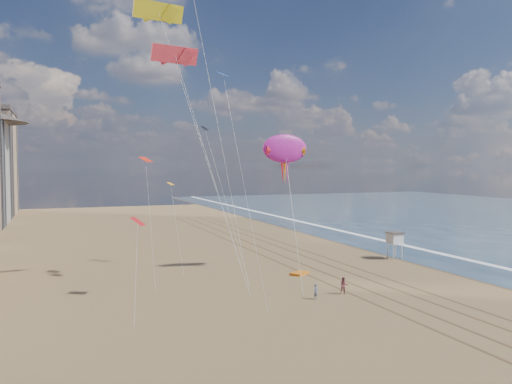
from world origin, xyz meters
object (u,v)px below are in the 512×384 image
at_px(grounded_kite, 300,273).
at_px(kite_flyer_b, 344,286).
at_px(lifeguard_stand, 395,238).
at_px(show_kite, 285,149).
at_px(kite_flyer_a, 316,292).

bearing_deg(grounded_kite, kite_flyer_b, -123.29).
height_order(lifeguard_stand, show_kite, show_kite).
bearing_deg(kite_flyer_b, lifeguard_stand, 62.23).
bearing_deg(grounded_kite, kite_flyer_a, -141.88).
height_order(show_kite, kite_flyer_b, show_kite).
relative_size(lifeguard_stand, grounded_kite, 1.63).
bearing_deg(grounded_kite, lifeguard_stand, -19.66).
distance_m(show_kite, kite_flyer_a, 19.61).
distance_m(lifeguard_stand, grounded_kite, 17.03).
bearing_deg(kite_flyer_a, show_kite, 50.02).
xyz_separation_m(grounded_kite, kite_flyer_a, (-3.49, -10.28, 0.61)).
bearing_deg(kite_flyer_a, lifeguard_stand, 8.37).
bearing_deg(show_kite, kite_flyer_b, -88.19).
bearing_deg(show_kite, grounded_kite, -82.29).
distance_m(grounded_kite, show_kite, 14.87).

